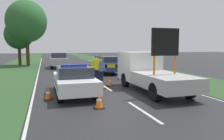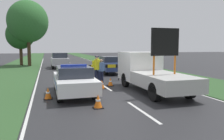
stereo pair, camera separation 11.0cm
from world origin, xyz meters
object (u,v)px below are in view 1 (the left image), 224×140
object	(u,v)px
traffic_cone_near_truck	(110,82)
roadside_tree_near_left	(27,21)
traffic_cone_lane_edge	(102,84)
police_car	(74,80)
road_barrier	(99,68)
traffic_cone_behind_barrier	(48,94)
roadside_tree_near_right	(19,35)
traffic_cone_centre_front	(71,81)
police_officer	(97,67)
work_truck	(148,71)
traffic_cone_near_police	(99,101)
pedestrian_civilian	(101,69)
queued_car_hatch_blue	(109,65)
queued_car_sedan_silver	(58,60)

from	to	relation	value
traffic_cone_near_truck	roadside_tree_near_left	distance (m)	18.45
traffic_cone_near_truck	traffic_cone_lane_edge	size ratio (longest dim) A/B	0.99
police_car	traffic_cone_lane_edge	size ratio (longest dim) A/B	9.15
road_barrier	traffic_cone_lane_edge	xyz separation A→B (m)	(-0.51, -2.75, -0.71)
traffic_cone_behind_barrier	traffic_cone_lane_edge	world-z (taller)	traffic_cone_behind_barrier
roadside_tree_near_left	roadside_tree_near_right	xyz separation A→B (m)	(-1.07, 1.08, -1.61)
traffic_cone_centre_front	traffic_cone_behind_barrier	world-z (taller)	traffic_cone_centre_front
road_barrier	police_officer	size ratio (longest dim) A/B	1.96
work_truck	traffic_cone_near_police	distance (m)	4.57
pedestrian_civilian	traffic_cone_centre_front	size ratio (longest dim) A/B	2.92
traffic_cone_near_police	queued_car_hatch_blue	xyz separation A→B (m)	(3.60, 10.77, 0.53)
queued_car_hatch_blue	roadside_tree_near_left	size ratio (longest dim) A/B	0.51
traffic_cone_behind_barrier	roadside_tree_near_left	distance (m)	20.03
traffic_cone_near_police	traffic_cone_lane_edge	distance (m)	3.99
traffic_cone_lane_edge	queued_car_hatch_blue	world-z (taller)	queued_car_hatch_blue
work_truck	roadside_tree_near_left	bearing A→B (deg)	-71.91
roadside_tree_near_left	traffic_cone_behind_barrier	bearing A→B (deg)	-83.74
traffic_cone_centre_front	queued_car_sedan_silver	bearing A→B (deg)	90.29
roadside_tree_near_left	police_officer	bearing A→B (deg)	-71.13
road_barrier	queued_car_hatch_blue	size ratio (longest dim) A/B	0.85
work_truck	police_officer	size ratio (longest dim) A/B	3.26
queued_car_sedan_silver	traffic_cone_behind_barrier	bearing A→B (deg)	84.78
police_officer	police_car	bearing A→B (deg)	68.21
traffic_cone_centre_front	traffic_cone_behind_barrier	distance (m)	3.89
police_officer	roadside_tree_near_right	bearing A→B (deg)	-59.18
work_truck	traffic_cone_lane_edge	xyz separation A→B (m)	(-2.41, 1.03, -0.79)
police_officer	roadside_tree_near_right	distance (m)	17.89
police_officer	roadside_tree_near_left	world-z (taller)	roadside_tree_near_left
roadside_tree_near_right	queued_car_sedan_silver	bearing A→B (deg)	-46.41
traffic_cone_near_truck	queued_car_sedan_silver	world-z (taller)	queued_car_sedan_silver
work_truck	road_barrier	distance (m)	4.22
pedestrian_civilian	queued_car_hatch_blue	distance (m)	5.35
traffic_cone_near_police	traffic_cone_near_truck	size ratio (longest dim) A/B	1.06
police_car	queued_car_sedan_silver	bearing A→B (deg)	90.45
queued_car_sedan_silver	roadside_tree_near_right	bearing A→B (deg)	-46.41
police_car	traffic_cone_lane_edge	distance (m)	2.07
pedestrian_civilian	traffic_cone_near_truck	xyz separation A→B (m)	(0.29, -1.22, -0.68)
queued_car_sedan_silver	roadside_tree_near_left	xyz separation A→B (m)	(-3.52, 3.74, 4.64)
pedestrian_civilian	traffic_cone_behind_barrier	distance (m)	5.11
police_officer	road_barrier	bearing A→B (deg)	-105.55
queued_car_hatch_blue	police_car	bearing A→B (deg)	62.22
work_truck	queued_car_sedan_silver	world-z (taller)	work_truck
road_barrier	traffic_cone_near_police	xyz separation A→B (m)	(-1.62, -6.57, -0.70)
queued_car_hatch_blue	roadside_tree_near_right	bearing A→B (deg)	-53.33
roadside_tree_near_right	traffic_cone_near_truck	bearing A→B (deg)	-68.82
police_officer	queued_car_sedan_silver	world-z (taller)	police_officer
traffic_cone_centre_front	traffic_cone_lane_edge	size ratio (longest dim) A/B	1.05
road_barrier	traffic_cone_near_truck	bearing A→B (deg)	-88.00
traffic_cone_lane_edge	roadside_tree_near_right	world-z (taller)	roadside_tree_near_right
pedestrian_civilian	traffic_cone_centre_front	world-z (taller)	pedestrian_civilian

